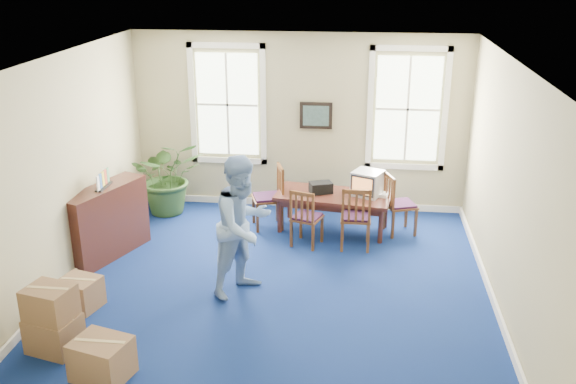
# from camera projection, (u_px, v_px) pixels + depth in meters

# --- Properties ---
(floor) EXTENTS (6.50, 6.50, 0.00)m
(floor) POSITION_uv_depth(u_px,v_px,m) (276.00, 289.00, 9.05)
(floor) COLOR navy
(floor) RESTS_ON ground
(ceiling) EXTENTS (6.50, 6.50, 0.00)m
(ceiling) POSITION_uv_depth(u_px,v_px,m) (274.00, 61.00, 7.94)
(ceiling) COLOR white
(ceiling) RESTS_ON ground
(wall_back) EXTENTS (6.50, 0.00, 6.50)m
(wall_back) POSITION_uv_depth(u_px,v_px,m) (299.00, 123.00, 11.52)
(wall_back) COLOR tan
(wall_back) RESTS_ON ground
(wall_front) EXTENTS (6.50, 0.00, 6.50)m
(wall_front) POSITION_uv_depth(u_px,v_px,m) (225.00, 309.00, 5.47)
(wall_front) COLOR tan
(wall_front) RESTS_ON ground
(wall_left) EXTENTS (0.00, 6.50, 6.50)m
(wall_left) POSITION_uv_depth(u_px,v_px,m) (59.00, 174.00, 8.82)
(wall_left) COLOR tan
(wall_left) RESTS_ON ground
(wall_right) EXTENTS (0.00, 6.50, 6.50)m
(wall_right) POSITION_uv_depth(u_px,v_px,m) (508.00, 192.00, 8.17)
(wall_right) COLOR tan
(wall_right) RESTS_ON ground
(baseboard_back) EXTENTS (6.00, 0.04, 0.12)m
(baseboard_back) POSITION_uv_depth(u_px,v_px,m) (299.00, 203.00, 12.03)
(baseboard_back) COLOR white
(baseboard_back) RESTS_ON ground
(baseboard_left) EXTENTS (0.04, 6.50, 0.12)m
(baseboard_left) POSITION_uv_depth(u_px,v_px,m) (75.00, 274.00, 9.35)
(baseboard_left) COLOR white
(baseboard_left) RESTS_ON ground
(baseboard_right) EXTENTS (0.04, 6.50, 0.12)m
(baseboard_right) POSITION_uv_depth(u_px,v_px,m) (492.00, 298.00, 8.71)
(baseboard_right) COLOR white
(baseboard_right) RESTS_ON ground
(window_left) EXTENTS (1.40, 0.12, 2.20)m
(window_left) POSITION_uv_depth(u_px,v_px,m) (228.00, 105.00, 11.54)
(window_left) COLOR white
(window_left) RESTS_ON ground
(window_right) EXTENTS (1.40, 0.12, 2.20)m
(window_right) POSITION_uv_depth(u_px,v_px,m) (408.00, 109.00, 11.19)
(window_right) COLOR white
(window_right) RESTS_ON ground
(wall_picture) EXTENTS (0.58, 0.06, 0.48)m
(wall_picture) POSITION_uv_depth(u_px,v_px,m) (316.00, 116.00, 11.39)
(wall_picture) COLOR black
(wall_picture) RESTS_ON ground
(conference_table) EXTENTS (2.01, 1.13, 0.65)m
(conference_table) POSITION_uv_depth(u_px,v_px,m) (333.00, 212.00, 10.91)
(conference_table) COLOR #451F17
(conference_table) RESTS_ON ground
(crt_tv) EXTENTS (0.61, 0.64, 0.41)m
(crt_tv) POSITION_uv_depth(u_px,v_px,m) (368.00, 183.00, 10.70)
(crt_tv) COLOR #B7B7BC
(crt_tv) RESTS_ON conference_table
(game_console) EXTENTS (0.21, 0.24, 0.05)m
(game_console) POSITION_uv_depth(u_px,v_px,m) (383.00, 195.00, 10.70)
(game_console) COLOR white
(game_console) RESTS_ON conference_table
(equipment_bag) EXTENTS (0.43, 0.36, 0.18)m
(equipment_bag) POSITION_uv_depth(u_px,v_px,m) (321.00, 188.00, 10.82)
(equipment_bag) COLOR black
(equipment_bag) RESTS_ON conference_table
(chair_near_left) EXTENTS (0.56, 0.56, 0.98)m
(chair_near_left) POSITION_uv_depth(u_px,v_px,m) (307.00, 217.00, 10.29)
(chair_near_left) COLOR brown
(chair_near_left) RESTS_ON ground
(chair_near_right) EXTENTS (0.48, 0.48, 1.06)m
(chair_near_right) POSITION_uv_depth(u_px,v_px,m) (356.00, 216.00, 10.19)
(chair_near_right) COLOR brown
(chair_near_right) RESTS_ON ground
(chair_end_left) EXTENTS (0.62, 0.62, 1.09)m
(chair_end_left) POSITION_uv_depth(u_px,v_px,m) (267.00, 197.00, 10.95)
(chair_end_left) COLOR brown
(chair_end_left) RESTS_ON ground
(chair_end_right) EXTENTS (0.60, 0.60, 1.04)m
(chair_end_right) POSITION_uv_depth(u_px,v_px,m) (401.00, 204.00, 10.72)
(chair_end_right) COLOR brown
(chair_end_right) RESTS_ON ground
(man) EXTENTS (1.17, 1.22, 1.98)m
(man) POSITION_uv_depth(u_px,v_px,m) (243.00, 226.00, 8.69)
(man) COLOR #7A9DCF
(man) RESTS_ON ground
(credenza) EXTENTS (0.94, 1.55, 1.17)m
(credenza) POSITION_uv_depth(u_px,v_px,m) (106.00, 221.00, 9.88)
(credenza) COLOR #451F17
(credenza) RESTS_ON ground
(brochure_rack) EXTENTS (0.24, 0.60, 0.26)m
(brochure_rack) POSITION_uv_depth(u_px,v_px,m) (103.00, 177.00, 9.63)
(brochure_rack) COLOR #99999E
(brochure_rack) RESTS_ON credenza
(potted_plant) EXTENTS (1.53, 1.44, 1.38)m
(potted_plant) POSITION_uv_depth(u_px,v_px,m) (168.00, 176.00, 11.54)
(potted_plant) COLOR #2A4B1E
(potted_plant) RESTS_ON ground
(cardboard_boxes) EXTENTS (1.88, 1.88, 0.87)m
(cardboard_boxes) POSITION_uv_depth(u_px,v_px,m) (74.00, 314.00, 7.61)
(cardboard_boxes) COLOR #8F6745
(cardboard_boxes) RESTS_ON ground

